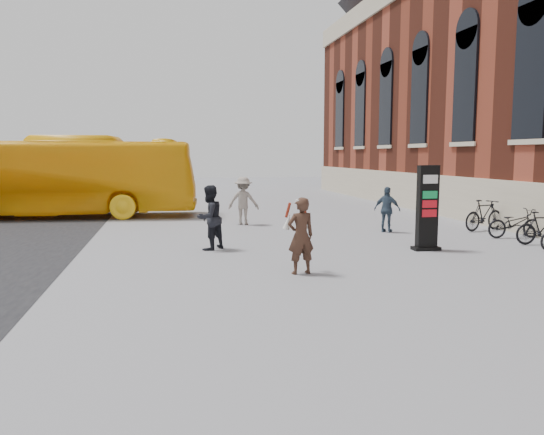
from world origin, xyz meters
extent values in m
plane|color=#9E9EA3|center=(0.00, 0.00, 0.00)|extent=(100.00, 100.00, 0.00)
cube|color=beige|center=(9.44, 6.00, 0.90)|extent=(0.18, 44.00, 1.80)
cube|color=black|center=(4.71, 1.76, 1.21)|extent=(0.59, 0.25, 2.43)
cube|color=black|center=(4.71, 1.76, 0.05)|extent=(0.78, 0.40, 0.10)
cube|color=white|center=(4.71, 1.76, 2.04)|extent=(0.44, 0.28, 0.24)
cube|color=#0D773B|center=(4.71, 1.76, 1.60)|extent=(0.44, 0.28, 0.21)
cube|color=#A10E17|center=(4.71, 1.76, 1.34)|extent=(0.44, 0.28, 0.21)
cube|color=#A10E17|center=(4.71, 1.76, 1.08)|extent=(0.44, 0.28, 0.21)
imported|color=#40261C|center=(0.42, -0.49, 0.88)|extent=(0.70, 0.52, 1.77)
cylinder|color=white|center=(0.42, -0.49, 1.69)|extent=(0.25, 0.25, 0.06)
cone|color=white|center=(0.59, -0.20, 1.20)|extent=(0.26, 0.27, 0.43)
cylinder|color=maroon|center=(0.59, -0.20, 1.46)|extent=(0.14, 0.16, 0.37)
cone|color=white|center=(0.17, -0.27, 1.20)|extent=(0.27, 0.25, 0.43)
cylinder|color=maroon|center=(0.17, -0.27, 1.46)|extent=(0.15, 0.14, 0.37)
imported|color=yellow|center=(-7.59, 12.41, 1.76)|extent=(12.85, 4.07, 3.52)
imported|color=black|center=(-1.38, 3.03, 0.93)|extent=(1.14, 1.13, 1.86)
imported|color=gray|center=(0.35, 8.27, 0.93)|extent=(1.36, 1.04, 1.86)
imported|color=#3A4D61|center=(5.02, 5.27, 0.80)|extent=(0.96, 0.92, 1.61)
imported|color=black|center=(8.60, 1.93, 0.51)|extent=(1.72, 0.60, 1.02)
imported|color=black|center=(8.60, 3.24, 0.48)|extent=(1.88, 0.76, 0.97)
imported|color=black|center=(8.60, 4.95, 0.56)|extent=(1.95, 1.06, 1.13)
camera|label=1|loc=(-2.55, -12.09, 2.73)|focal=35.00mm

